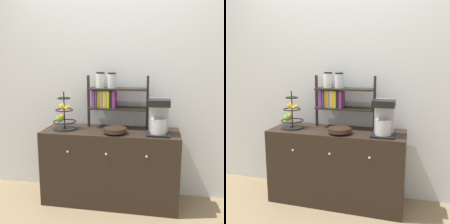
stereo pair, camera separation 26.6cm
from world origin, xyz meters
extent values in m
plane|color=#847051|center=(0.00, 0.00, 0.00)|extent=(12.00, 12.00, 0.00)
cube|color=silver|center=(0.00, 0.52, 1.30)|extent=(7.00, 0.05, 2.60)
cube|color=black|center=(0.00, 0.24, 0.39)|extent=(1.40, 0.47, 0.78)
sphere|color=#B2AD8C|center=(-0.39, -0.01, 0.61)|extent=(0.02, 0.02, 0.02)
sphere|color=#B2AD8C|center=(0.00, -0.01, 0.61)|extent=(0.02, 0.02, 0.02)
sphere|color=#B2AD8C|center=(0.39, -0.01, 0.61)|extent=(0.02, 0.02, 0.02)
cube|color=black|center=(0.49, 0.16, 0.79)|extent=(0.22, 0.24, 0.02)
cube|color=#B7B7BC|center=(0.49, 0.23, 0.96)|extent=(0.19, 0.09, 0.33)
cylinder|color=#B7B7BC|center=(0.49, 0.14, 0.87)|extent=(0.15, 0.15, 0.15)
cube|color=black|center=(0.49, 0.15, 1.10)|extent=(0.21, 0.19, 0.06)
cylinder|color=black|center=(-0.49, 0.21, 0.79)|extent=(0.24, 0.24, 0.01)
cylinder|color=black|center=(-0.49, 0.21, 0.98)|extent=(0.01, 0.01, 0.39)
torus|color=black|center=(-0.49, 0.21, 0.86)|extent=(0.24, 0.24, 0.01)
torus|color=black|center=(-0.49, 0.21, 0.98)|extent=(0.19, 0.19, 0.01)
torus|color=black|center=(-0.49, 0.21, 1.11)|extent=(0.13, 0.13, 0.01)
sphere|color=red|center=(-0.54, 0.23, 0.90)|extent=(0.07, 0.07, 0.07)
sphere|color=#6BAD33|center=(-0.53, 0.19, 0.90)|extent=(0.07, 0.07, 0.07)
sphere|color=orange|center=(-0.53, 0.22, 0.90)|extent=(0.08, 0.08, 0.08)
ellipsoid|color=yellow|center=(-0.46, 0.24, 1.01)|extent=(0.05, 0.15, 0.04)
sphere|color=gold|center=(-0.51, 0.23, 1.02)|extent=(0.07, 0.07, 0.07)
cylinder|color=black|center=(0.06, 0.12, 0.79)|extent=(0.12, 0.12, 0.02)
cylinder|color=black|center=(0.06, 0.12, 0.82)|extent=(0.23, 0.23, 0.04)
cube|color=black|center=(-0.27, 0.37, 1.06)|extent=(0.02, 0.02, 0.56)
cube|color=black|center=(0.37, 0.37, 1.06)|extent=(0.02, 0.02, 0.56)
cube|color=black|center=(0.05, 0.37, 0.99)|extent=(0.61, 0.20, 0.02)
cube|color=black|center=(0.05, 0.37, 1.20)|extent=(0.61, 0.20, 0.02)
cube|color=#8C338C|center=(-0.20, 0.37, 1.09)|extent=(0.03, 0.16, 0.18)
cube|color=#2D599E|center=(-0.17, 0.37, 1.09)|extent=(0.02, 0.14, 0.18)
cube|color=orange|center=(-0.15, 0.37, 1.09)|extent=(0.03, 0.12, 0.18)
cube|color=tan|center=(-0.12, 0.37, 1.09)|extent=(0.02, 0.16, 0.18)
cube|color=white|center=(-0.09, 0.37, 1.09)|extent=(0.02, 0.14, 0.18)
cube|color=yellow|center=(-0.07, 0.37, 1.09)|extent=(0.02, 0.14, 0.18)
cube|color=yellow|center=(-0.04, 0.37, 1.09)|extent=(0.02, 0.15, 0.18)
cube|color=black|center=(-0.01, 0.37, 1.09)|extent=(0.03, 0.15, 0.18)
cube|color=#8C338C|center=(0.02, 0.37, 1.09)|extent=(0.02, 0.16, 0.18)
cylinder|color=silver|center=(-0.13, 0.37, 1.28)|extent=(0.10, 0.10, 0.15)
cylinder|color=black|center=(-0.13, 0.37, 1.37)|extent=(0.09, 0.09, 0.02)
cylinder|color=silver|center=(-0.01, 0.37, 1.28)|extent=(0.10, 0.10, 0.15)
cylinder|color=black|center=(-0.01, 0.37, 1.36)|extent=(0.09, 0.09, 0.02)
camera|label=1|loc=(0.48, -2.34, 1.47)|focal=42.00mm
camera|label=2|loc=(0.74, -2.28, 1.47)|focal=42.00mm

